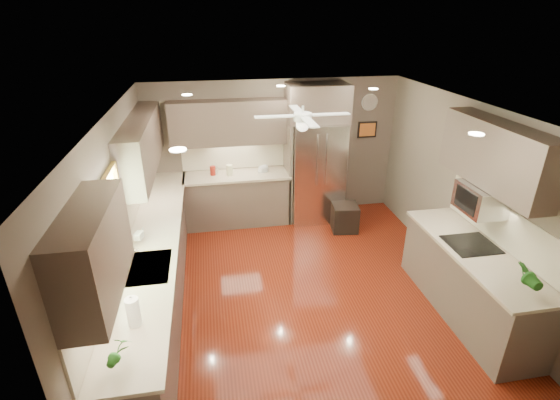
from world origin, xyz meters
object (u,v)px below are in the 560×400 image
object	(u,v)px
potted_plant_left	(119,350)
microwave	(481,199)
refrigerator	(316,157)
paper_towel	(133,312)
canister_b	(216,171)
canister_c	(230,170)
canister_a	(213,171)
stool	(345,217)
bowl	(263,171)
potted_plant_right	(528,276)
soap_bottle	(139,235)

from	to	relation	value
potted_plant_left	microwave	size ratio (longest dim) A/B	0.57
refrigerator	paper_towel	world-z (taller)	refrigerator
canister_b	canister_c	world-z (taller)	canister_c
microwave	paper_towel	size ratio (longest dim) A/B	1.79
potted_plant_left	paper_towel	world-z (taller)	potted_plant_left
canister_a	refrigerator	distance (m)	1.83
canister_b	stool	distance (m)	2.41
bowl	refrigerator	bearing A→B (deg)	-2.97
canister_c	potted_plant_right	distance (m)	4.69
potted_plant_right	bowl	bearing A→B (deg)	119.41
bowl	microwave	bearing A→B (deg)	-50.55
soap_bottle	potted_plant_right	distance (m)	4.34
potted_plant_left	potted_plant_right	size ratio (longest dim) A/B	0.90
bowl	paper_towel	xyz separation A→B (m)	(-1.68, -3.64, 0.11)
canister_a	potted_plant_left	distance (m)	4.21
canister_a	paper_towel	size ratio (longest dim) A/B	0.52
paper_towel	refrigerator	bearing A→B (deg)	53.80
microwave	soap_bottle	bearing A→B (deg)	171.04
canister_a	microwave	xyz separation A→B (m)	(3.15, -2.78, 0.46)
stool	bowl	bearing A→B (deg)	154.90
potted_plant_right	potted_plant_left	bearing A→B (deg)	-175.76
canister_b	potted_plant_right	bearing A→B (deg)	-52.26
potted_plant_right	stool	world-z (taller)	potted_plant_right
canister_b	stool	bearing A→B (deg)	-17.17
canister_a	bowl	size ratio (longest dim) A/B	0.73
canister_b	stool	size ratio (longest dim) A/B	0.27
canister_c	refrigerator	distance (m)	1.55
potted_plant_right	canister_c	bearing A→B (deg)	125.89
potted_plant_right	canister_a	bearing A→B (deg)	128.33
paper_towel	bowl	bearing A→B (deg)	65.17
potted_plant_left	microwave	bearing A→B (deg)	18.66
canister_b	bowl	bearing A→B (deg)	-2.97
canister_a	canister_b	distance (m)	0.05
canister_a	microwave	size ratio (longest dim) A/B	0.29
canister_b	refrigerator	bearing A→B (deg)	-2.97
soap_bottle	microwave	xyz separation A→B (m)	(4.11, -0.65, 0.45)
bowl	microwave	distance (m)	3.61
bowl	paper_towel	bearing A→B (deg)	-114.83
soap_bottle	potted_plant_left	bearing A→B (deg)	-86.58
canister_a	refrigerator	size ratio (longest dim) A/B	0.06
canister_a	microwave	bearing A→B (deg)	-41.40
canister_c	stool	world-z (taller)	canister_c
refrigerator	soap_bottle	bearing A→B (deg)	-143.47
canister_c	refrigerator	size ratio (longest dim) A/B	0.07
canister_b	canister_c	distance (m)	0.25
potted_plant_left	stool	world-z (taller)	potted_plant_left
canister_a	paper_towel	distance (m)	3.74
canister_c	microwave	xyz separation A→B (m)	(2.86, -2.74, 0.45)
potted_plant_right	bowl	distance (m)	4.38
canister_b	paper_towel	distance (m)	3.78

